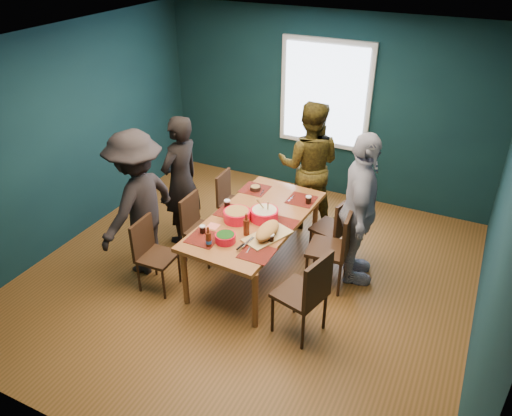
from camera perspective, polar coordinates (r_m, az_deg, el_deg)
The scene contains 26 objects.
room at distance 5.53m, azimuth 0.29°, elevation 5.01°, with size 5.01×5.01×2.71m.
dining_table at distance 5.79m, azimuth -0.02°, elevation -1.73°, with size 1.06×1.98×0.73m.
chair_left_far at distance 6.71m, azimuth -3.03°, elevation 1.22°, with size 0.39×0.39×0.83m.
chair_left_mid at distance 6.15m, azimuth -6.79°, elevation -1.70°, with size 0.39×0.39×0.85m.
chair_left_near at distance 5.75m, azimuth -11.97°, elevation -4.63°, with size 0.40×0.40×0.86m.
chair_right_far at distance 6.14m, azimuth 9.17°, elevation -1.90°, with size 0.48×0.48×0.86m.
chair_right_mid at distance 5.67m, azimuth 9.24°, elevation -4.04°, with size 0.48×0.48×0.98m.
chair_right_near at distance 4.97m, azimuth 5.95°, elevation -9.32°, with size 0.54×0.54×0.99m.
person_far_left at distance 6.38m, azimuth -8.58°, elevation 3.08°, with size 0.62×0.41×1.71m, color black.
person_back at distance 6.69m, azimuth 6.10°, elevation 4.84°, with size 0.86×0.67×1.76m, color black.
person_right at distance 5.66m, azimuth 11.75°, elevation -0.28°, with size 1.07×0.45×1.83m, color white.
person_near_left at distance 5.89m, azimuth -13.29°, elevation 0.47°, with size 1.14×0.66×1.77m, color black.
bowl_salad at distance 5.68m, azimuth -2.20°, elevation -0.82°, with size 0.31×0.31×0.13m.
bowl_dumpling at distance 5.69m, azimuth 0.96°, elevation -0.69°, with size 0.32×0.32×0.30m.
bowl_herbs at distance 5.32m, azimuth -3.52°, elevation -3.40°, with size 0.22×0.22×0.10m.
cutting_board at distance 5.38m, azimuth 1.31°, elevation -2.74°, with size 0.46×0.70×0.15m.
small_bowl at distance 6.33m, azimuth -0.07°, elevation 2.29°, with size 0.14×0.14×0.06m.
beer_bottle_a at distance 5.25m, azimuth -5.44°, elevation -3.59°, with size 0.06×0.06×0.23m.
beer_bottle_b at distance 5.40m, azimuth -1.11°, elevation -2.16°, with size 0.07×0.07×0.26m.
cola_glass_a at distance 5.49m, azimuth -6.12°, elevation -2.41°, with size 0.07×0.07×0.09m.
cola_glass_b at distance 5.30m, azimuth 1.72°, elevation -3.43°, with size 0.07×0.07×0.10m.
cola_glass_c at distance 6.05m, azimuth 6.02°, elevation 0.97°, with size 0.07×0.07×0.10m.
cola_glass_d at distance 5.93m, azimuth -3.31°, elevation 0.49°, with size 0.08×0.08×0.11m.
napkin_a at distance 5.65m, azimuth 3.19°, elevation -1.76°, with size 0.12×0.12×0.00m, color #EC7463.
napkin_b at distance 5.62m, azimuth -4.92°, elevation -2.09°, with size 0.13×0.13×0.00m, color #EC7463.
napkin_c at distance 5.11m, azimuth 0.14°, elevation -5.59°, with size 0.16×0.16×0.00m, color #EC7463.
Camera 1 is at (2.17, -4.25, 3.72)m, focal length 35.00 mm.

